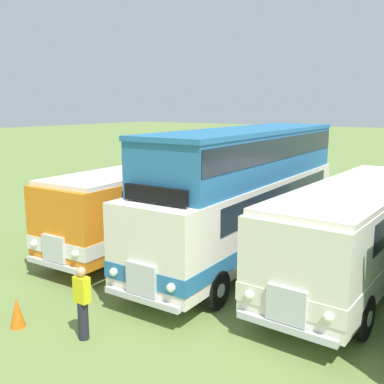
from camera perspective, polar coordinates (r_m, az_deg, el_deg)
bus_first_in_row at (r=17.10m, az=-4.92°, el=-0.83°), size 2.91×9.83×2.99m
bus_second_in_row at (r=15.24m, az=6.93°, el=0.43°), size 2.79×11.05×4.49m
bus_third_in_row at (r=14.05m, az=20.44°, el=-4.12°), size 2.84×9.82×2.99m
cone_near_end at (r=11.83m, az=-21.46°, el=-14.15°), size 0.36×0.36×0.75m
marshal_person at (r=10.63m, az=-13.84°, el=-13.56°), size 0.36×0.24×1.73m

